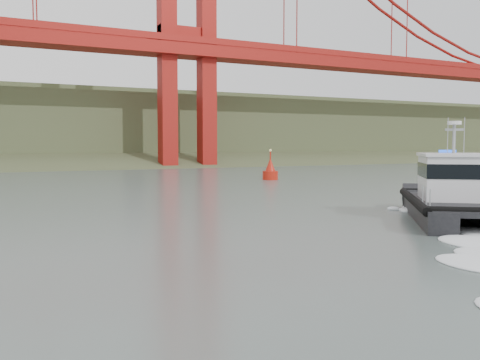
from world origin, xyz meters
name	(u,v)px	position (x,y,z in m)	size (l,w,h in m)	color
ground	(333,237)	(0.00, 0.00, 0.00)	(400.00, 400.00, 0.00)	#505F5B
headlands	(35,134)	(0.00, 125.50, 7.05)	(500.00, 105.36, 27.12)	#3C4829
patrol_boat	(453,194)	(9.95, 1.59, 1.52)	(11.31, 12.57, 6.05)	black
nav_buoy	(270,171)	(18.23, 37.24, 1.07)	(1.96, 1.96, 4.08)	#B01A0C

